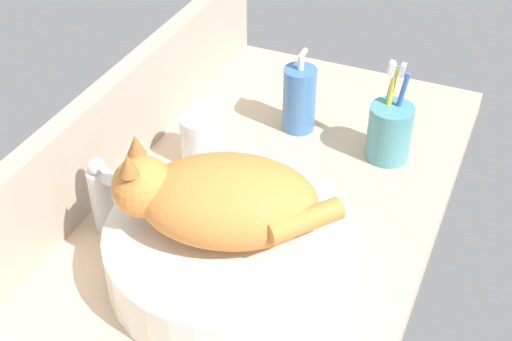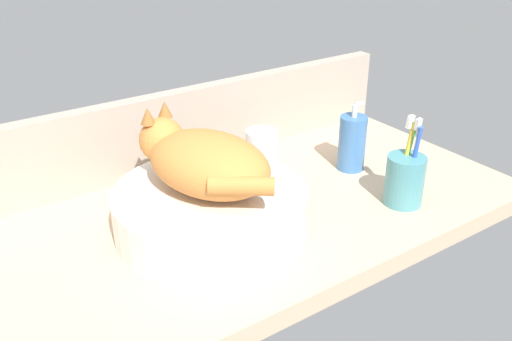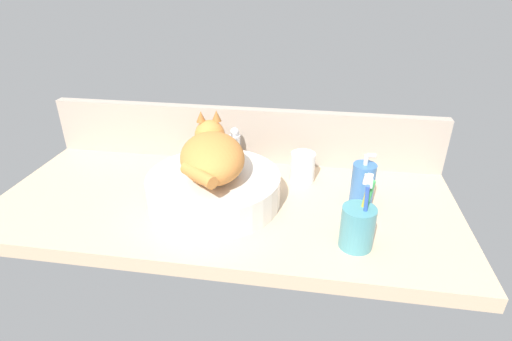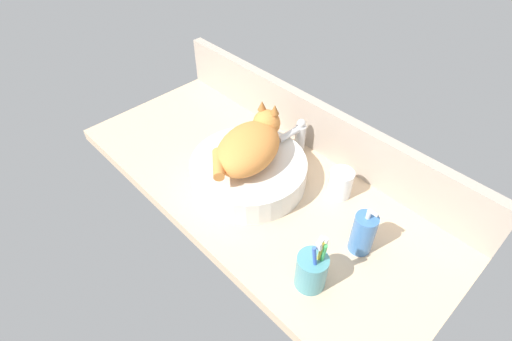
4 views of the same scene
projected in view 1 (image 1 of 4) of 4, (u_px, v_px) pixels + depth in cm
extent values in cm
cube|color=#D1B28E|center=(226.00, 266.00, 110.67)|extent=(128.95, 57.08, 4.00)
cube|color=#AD9E8E|center=(71.00, 168.00, 112.34)|extent=(128.95, 3.60, 17.98)
cylinder|color=silver|center=(230.00, 251.00, 104.44)|extent=(36.51, 36.51, 8.42)
ellipsoid|color=orange|center=(229.00, 200.00, 98.52)|extent=(23.83, 29.00, 11.00)
sphere|color=orange|center=(143.00, 187.00, 98.50)|extent=(8.80, 8.80, 8.80)
cone|color=#A4632D|center=(128.00, 165.00, 93.55)|extent=(2.80, 2.80, 3.20)
cone|color=#A4632D|center=(136.00, 145.00, 97.01)|extent=(2.80, 2.80, 3.20)
cylinder|color=orange|center=(304.00, 221.00, 94.39)|extent=(10.65, 9.27, 3.20)
cylinder|color=silver|center=(102.00, 200.00, 111.67)|extent=(3.60, 3.60, 11.00)
cylinder|color=silver|center=(125.00, 184.00, 106.92)|extent=(2.73, 10.10, 2.20)
sphere|color=silver|center=(96.00, 166.00, 107.59)|extent=(2.80, 2.80, 2.80)
cylinder|color=#3F72B2|center=(299.00, 99.00, 133.58)|extent=(6.24, 6.24, 12.77)
cylinder|color=silver|center=(301.00, 63.00, 128.83)|extent=(1.20, 1.20, 2.80)
cylinder|color=silver|center=(303.00, 53.00, 128.85)|extent=(2.20, 1.00, 1.00)
cylinder|color=teal|center=(389.00, 132.00, 126.89)|extent=(7.92, 7.92, 10.47)
cylinder|color=yellow|center=(387.00, 112.00, 125.46)|extent=(2.46, 1.84, 17.03)
cube|color=white|center=(392.00, 70.00, 120.27)|extent=(1.42, 0.93, 2.54)
cylinder|color=blue|center=(396.00, 112.00, 125.38)|extent=(1.89, 3.21, 16.99)
cube|color=white|center=(402.00, 70.00, 120.20)|extent=(1.34, 1.12, 2.55)
cylinder|color=green|center=(385.00, 110.00, 126.10)|extent=(2.70, 2.51, 17.01)
cube|color=white|center=(391.00, 67.00, 120.91)|extent=(1.45, 1.02, 2.58)
cylinder|color=white|center=(201.00, 139.00, 126.46)|extent=(7.41, 7.41, 9.11)
cylinder|color=silver|center=(202.00, 145.00, 127.28)|extent=(6.52, 6.52, 6.42)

